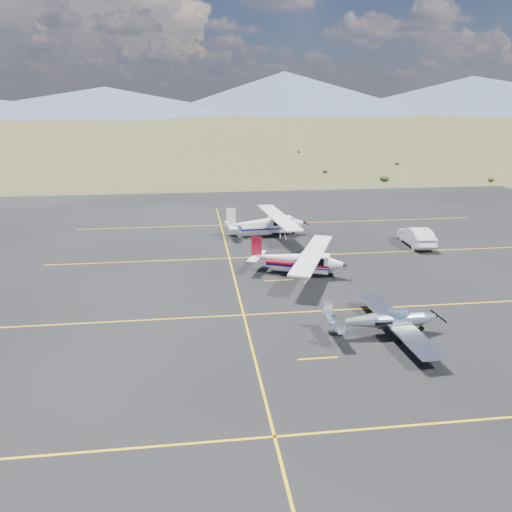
# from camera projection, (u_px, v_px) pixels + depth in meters

# --- Properties ---
(ground) EXTENTS (1600.00, 1600.00, 0.00)m
(ground) POSITION_uv_depth(u_px,v_px,m) (355.00, 324.00, 27.54)
(ground) COLOR #383D1C
(ground) RESTS_ON ground
(apron) EXTENTS (72.00, 72.00, 0.02)m
(apron) POSITION_uv_depth(u_px,v_px,m) (323.00, 281.00, 34.17)
(apron) COLOR black
(apron) RESTS_ON ground
(aircraft_low_wing) EXTENTS (5.86, 8.18, 1.78)m
(aircraft_low_wing) POSITION_uv_depth(u_px,v_px,m) (386.00, 320.00, 26.05)
(aircraft_low_wing) COLOR silver
(aircraft_low_wing) RESTS_ON apron
(aircraft_cessna) EXTENTS (7.22, 9.66, 2.52)m
(aircraft_cessna) POSITION_uv_depth(u_px,v_px,m) (298.00, 259.00, 35.19)
(aircraft_cessna) COLOR white
(aircraft_cessna) RESTS_ON apron
(aircraft_plain) EXTENTS (6.47, 10.76, 2.71)m
(aircraft_plain) POSITION_uv_depth(u_px,v_px,m) (267.00, 223.00, 45.34)
(aircraft_plain) COLOR white
(aircraft_plain) RESTS_ON apron
(sedan) EXTENTS (1.89, 4.89, 1.59)m
(sedan) POSITION_uv_depth(u_px,v_px,m) (416.00, 236.00, 42.39)
(sedan) COLOR silver
(sedan) RESTS_ON apron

